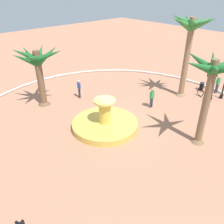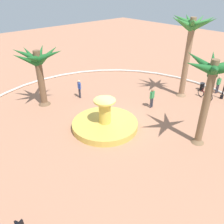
# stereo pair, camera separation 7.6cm
# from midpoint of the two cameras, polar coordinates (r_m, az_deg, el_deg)

# --- Properties ---
(ground_plane) EXTENTS (80.00, 80.00, 0.00)m
(ground_plane) POSITION_cam_midpoint_polar(r_m,az_deg,el_deg) (17.33, 0.59, -2.55)
(ground_plane) COLOR tan
(plaza_curb) EXTENTS (22.77, 22.77, 0.20)m
(plaza_curb) POSITION_cam_midpoint_polar(r_m,az_deg,el_deg) (17.27, 0.59, -2.27)
(plaza_curb) COLOR silver
(plaza_curb) RESTS_ON ground
(fountain) EXTENTS (4.69, 4.69, 2.20)m
(fountain) POSITION_cam_midpoint_polar(r_m,az_deg,el_deg) (16.60, -1.86, -2.86)
(fountain) COLOR gold
(fountain) RESTS_ON ground
(palm_tree_near_fountain) EXTENTS (3.89, 3.70, 5.80)m
(palm_tree_near_fountain) POSITION_cam_midpoint_polar(r_m,az_deg,el_deg) (14.30, 23.09, 7.20)
(palm_tree_near_fountain) COLOR brown
(palm_tree_near_fountain) RESTS_ON ground
(palm_tree_by_curb) EXTENTS (3.95, 3.88, 4.86)m
(palm_tree_by_curb) POSITION_cam_midpoint_polar(r_m,az_deg,el_deg) (19.37, -17.86, 11.08)
(palm_tree_by_curb) COLOR brown
(palm_tree_by_curb) RESTS_ON ground
(palm_tree_mid_plaza) EXTENTS (3.77, 3.64, 7.02)m
(palm_tree_mid_plaza) POSITION_cam_midpoint_polar(r_m,az_deg,el_deg) (20.72, 18.59, 17.40)
(palm_tree_mid_plaza) COLOR #8E6B4C
(palm_tree_mid_plaza) RESTS_ON ground
(trash_bin) EXTENTS (0.46, 0.46, 0.73)m
(trash_bin) POSITION_cam_midpoint_polar(r_m,az_deg,el_deg) (24.01, 21.09, 5.98)
(trash_bin) COLOR black
(trash_bin) RESTS_ON ground
(bicycle_red_frame) EXTENTS (1.67, 0.61, 0.94)m
(bicycle_red_frame) POSITION_cam_midpoint_polar(r_m,az_deg,el_deg) (22.28, 21.71, 4.04)
(bicycle_red_frame) COLOR black
(bicycle_red_frame) RESTS_ON ground
(person_cyclist_helmet) EXTENTS (0.27, 0.52, 1.67)m
(person_cyclist_helmet) POSITION_cam_midpoint_polar(r_m,az_deg,el_deg) (23.66, 24.48, 6.38)
(person_cyclist_helmet) COLOR #33333D
(person_cyclist_helmet) RESTS_ON ground
(person_cyclist_photo) EXTENTS (0.51, 0.29, 1.68)m
(person_cyclist_photo) POSITION_cam_midpoint_polar(r_m,az_deg,el_deg) (20.82, -8.20, 5.87)
(person_cyclist_photo) COLOR #33333D
(person_cyclist_photo) RESTS_ON ground
(person_pedestrian_stroll) EXTENTS (0.22, 0.53, 1.66)m
(person_pedestrian_stroll) POSITION_cam_midpoint_polar(r_m,az_deg,el_deg) (19.23, 9.64, 3.62)
(person_pedestrian_stroll) COLOR #33333D
(person_pedestrian_stroll) RESTS_ON ground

